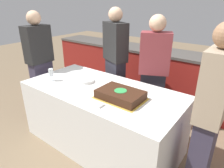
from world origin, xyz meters
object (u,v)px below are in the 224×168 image
Objects in this scene: person_standing_back at (115,64)px; plate_stack at (86,81)px; person_seated_right at (209,118)px; cake at (120,95)px; person_cutting_cake at (153,75)px; wine_glass at (51,73)px; person_seated_left at (41,65)px.

plate_stack is at bearing 116.08° from person_standing_back.
cake is at bearing -85.50° from person_seated_right.
plate_stack is at bearing 21.71° from person_cutting_cake.
person_standing_back is (0.35, 0.88, -0.03)m from wine_glass.
person_seated_left reaches higher than person_cutting_cake.
person_seated_left reaches higher than plate_stack.
cake is at bearing 64.71° from person_cutting_cake.
person_seated_left is at bearing -177.43° from plate_stack.
person_seated_left is (-0.52, 0.20, -0.05)m from wine_glass.
cake is 0.32× the size of person_seated_left.
cake is 3.11× the size of wine_glass.
plate_stack is 0.89m from person_seated_left.
person_cutting_cake is at bearing 90.00° from cake.
cake is 0.32× the size of person_seated_right.
person_standing_back reaches higher than person_cutting_cake.
person_seated_left is 1.00× the size of person_seated_right.
person_standing_back is at bearing -51.83° from person_seated_left.
person_standing_back reaches higher than wine_glass.
person_cutting_cake is (0.97, 0.88, -0.06)m from wine_glass.
person_cutting_cake is (0.60, 0.64, 0.03)m from plate_stack.
person_seated_left is (-0.89, -0.04, 0.04)m from plate_stack.
person_cutting_cake is 0.96× the size of person_standing_back.
plate_stack is 0.13× the size of person_cutting_cake.
person_seated_right reaches higher than plate_stack.
person_cutting_cake is at bearing -128.85° from person_seated_right.
person_seated_right is 0.98× the size of person_standing_back.
person_seated_right reaches higher than person_seated_left.
wine_glass is at bearing 92.31° from person_standing_back.
plate_stack is at bearing 169.89° from cake.
plate_stack is at bearing -91.59° from person_seated_right.
wine_glass is 1.31m from person_cutting_cake.
wine_glass is (-0.37, -0.24, 0.09)m from plate_stack.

